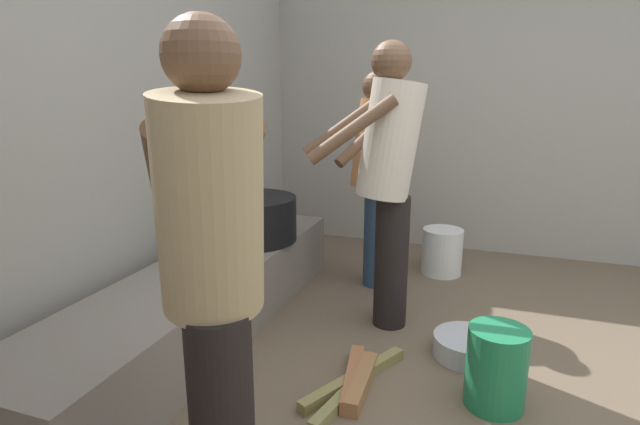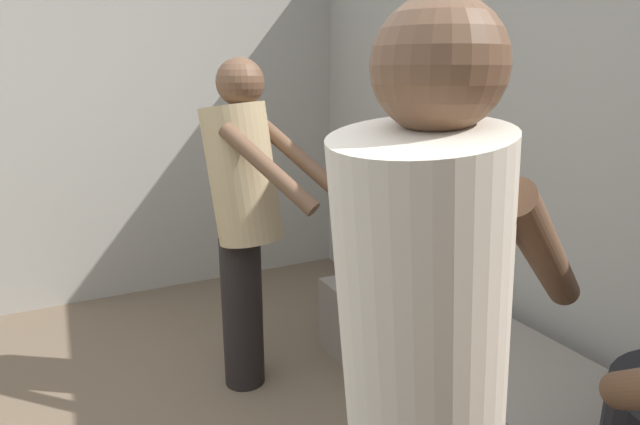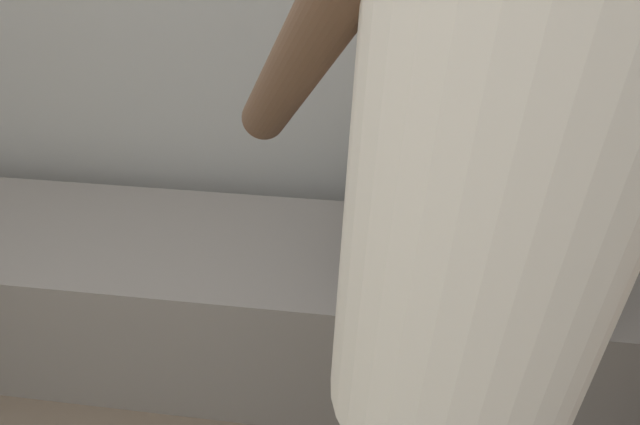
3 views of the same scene
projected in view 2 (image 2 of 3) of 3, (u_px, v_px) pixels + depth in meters
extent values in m
cube|color=#9E998E|center=(20.00, 126.00, 3.29)|extent=(0.20, 4.69, 2.40)
cube|color=#9E998E|center=(618.00, 155.00, 2.15)|extent=(5.11, 0.20, 2.40)
cylinder|color=black|center=(242.00, 312.00, 2.59)|extent=(0.20, 0.20, 0.77)
cylinder|color=tan|center=(242.00, 174.00, 2.39)|extent=(0.49, 0.47, 0.66)
sphere|color=brown|center=(240.00, 82.00, 2.28)|extent=(0.21, 0.21, 0.21)
cylinder|color=brown|center=(268.00, 168.00, 2.16)|extent=(0.42, 0.33, 0.36)
cylinder|color=brown|center=(301.00, 159.00, 2.39)|extent=(0.42, 0.33, 0.36)
cylinder|color=beige|center=(422.00, 311.00, 0.94)|extent=(0.44, 0.48, 0.68)
sphere|color=brown|center=(439.00, 66.00, 0.83)|extent=(0.22, 0.22, 0.22)
cylinder|color=brown|center=(544.00, 254.00, 1.02)|extent=(0.27, 0.47, 0.37)
cylinder|color=brown|center=(419.00, 229.00, 1.18)|extent=(0.27, 0.47, 0.37)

